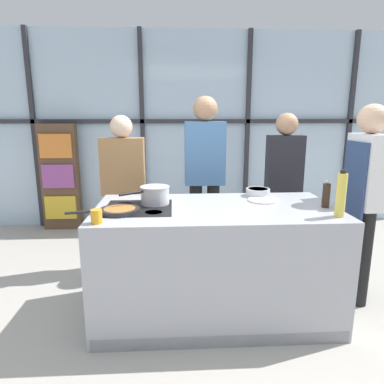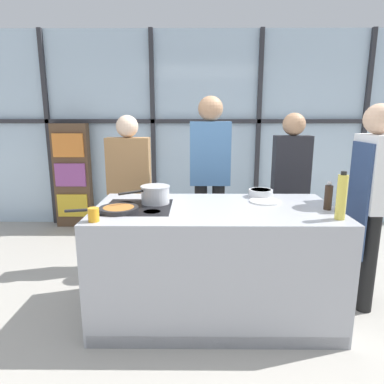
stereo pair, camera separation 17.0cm
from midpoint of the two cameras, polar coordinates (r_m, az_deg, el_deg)
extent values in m
plane|color=#ADA89E|center=(3.07, 2.02, -19.22)|extent=(18.00, 18.00, 0.00)
cube|color=silver|center=(5.12, -0.43, 10.15)|extent=(6.40, 0.04, 2.80)
cube|color=#2D2D33|center=(5.06, -0.41, 11.71)|extent=(6.40, 0.06, 0.06)
cube|color=#2D2D33|center=(5.46, -25.65, 9.09)|extent=(0.06, 0.06, 2.80)
cube|color=#2D2D33|center=(5.09, -9.21, 9.98)|extent=(0.06, 0.06, 2.80)
cube|color=#2D2D33|center=(5.16, 8.27, 10.05)|extent=(0.06, 0.06, 2.80)
cube|color=#2D2D33|center=(5.67, 23.89, 9.33)|extent=(0.06, 0.06, 2.80)
cube|color=brown|center=(5.28, -21.95, 2.29)|extent=(0.52, 0.16, 1.51)
cube|color=gold|center=(5.28, -21.90, -2.42)|extent=(0.44, 0.03, 0.33)
cube|color=#994C93|center=(5.19, -22.31, 2.43)|extent=(0.44, 0.03, 0.33)
cube|color=orange|center=(5.14, -22.70, 7.08)|extent=(0.44, 0.03, 0.33)
cube|color=#A8AAB2|center=(2.86, 2.10, -11.39)|extent=(1.89, 0.95, 0.91)
cube|color=black|center=(2.72, -10.70, -2.76)|extent=(0.52, 0.52, 0.01)
cube|color=black|center=(2.66, 3.01, -23.52)|extent=(1.86, 0.03, 0.10)
cylinder|color=#38383D|center=(2.62, -13.77, -3.46)|extent=(0.13, 0.13, 0.01)
cylinder|color=#38383D|center=(2.58, -8.31, -3.43)|extent=(0.13, 0.13, 0.01)
cylinder|color=#38383D|center=(2.85, -12.88, -2.08)|extent=(0.13, 0.13, 0.01)
cylinder|color=#38383D|center=(2.82, -7.87, -2.04)|extent=(0.13, 0.13, 0.01)
cylinder|color=black|center=(3.28, 25.28, -9.97)|extent=(0.13, 0.13, 0.86)
cylinder|color=black|center=(3.42, 23.86, -8.87)|extent=(0.13, 0.13, 0.86)
cube|color=white|center=(3.16, 25.77, 3.11)|extent=(0.18, 0.40, 0.62)
sphere|color=#D8AD8C|center=(3.13, 26.52, 10.86)|extent=(0.24, 0.24, 0.24)
cube|color=navy|center=(3.16, 23.80, -0.87)|extent=(0.02, 0.34, 0.94)
cylinder|color=#232838|center=(3.79, -10.75, -6.29)|extent=(0.14, 0.14, 0.81)
cylinder|color=#232838|center=(3.82, -13.75, -6.27)|extent=(0.14, 0.14, 0.81)
cube|color=#A37547|center=(3.64, -12.77, 4.19)|extent=(0.45, 0.20, 0.59)
sphere|color=beige|center=(3.61, -13.08, 10.59)|extent=(0.23, 0.23, 0.23)
cylinder|color=black|center=(3.75, 2.19, -5.48)|extent=(0.13, 0.13, 0.91)
cylinder|color=black|center=(3.74, -0.69, -5.53)|extent=(0.13, 0.13, 0.91)
cube|color=#4C7AAD|center=(3.58, 0.79, 6.45)|extent=(0.42, 0.19, 0.65)
sphere|color=tan|center=(3.56, 0.81, 13.73)|extent=(0.25, 0.25, 0.25)
cylinder|color=black|center=(3.93, 14.57, -5.67)|extent=(0.12, 0.12, 0.82)
cylinder|color=black|center=(3.89, 12.17, -5.77)|extent=(0.12, 0.12, 0.82)
cube|color=#232328|center=(3.75, 13.93, 4.62)|extent=(0.38, 0.17, 0.59)
sphere|color=tan|center=(3.72, 14.27, 10.92)|extent=(0.23, 0.23, 0.23)
cylinder|color=#232326|center=(2.61, -13.79, -3.03)|extent=(0.30, 0.30, 0.03)
cylinder|color=#B26B2D|center=(2.61, -13.80, -2.77)|extent=(0.23, 0.23, 0.01)
cylinder|color=#232326|center=(2.62, -19.66, -3.19)|extent=(0.24, 0.07, 0.02)
cylinder|color=silver|center=(2.80, -7.92, -0.52)|extent=(0.23, 0.23, 0.15)
cylinder|color=silver|center=(2.79, -7.96, 0.85)|extent=(0.24, 0.24, 0.01)
cylinder|color=black|center=(2.69, -11.88, -0.23)|extent=(0.18, 0.14, 0.02)
cylinder|color=white|center=(2.93, 10.20, -1.36)|extent=(0.26, 0.26, 0.01)
cylinder|color=silver|center=(3.10, 9.39, -0.05)|extent=(0.21, 0.21, 0.07)
cylinder|color=#4C4C51|center=(3.09, 9.41, 0.44)|extent=(0.17, 0.17, 0.01)
cylinder|color=#E0CC4C|center=(2.59, 21.87, -0.51)|extent=(0.07, 0.07, 0.31)
cylinder|color=black|center=(2.56, 22.18, 3.16)|extent=(0.04, 0.04, 0.02)
cylinder|color=#332319|center=(2.83, 19.86, -0.59)|extent=(0.06, 0.06, 0.19)
sphere|color=#B2B2B7|center=(2.81, 20.03, 1.63)|extent=(0.04, 0.04, 0.04)
cylinder|color=orange|center=(2.39, -17.62, -3.92)|extent=(0.08, 0.08, 0.10)
camera|label=1|loc=(0.09, -91.76, -0.39)|focal=32.00mm
camera|label=2|loc=(0.09, 88.24, 0.39)|focal=32.00mm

